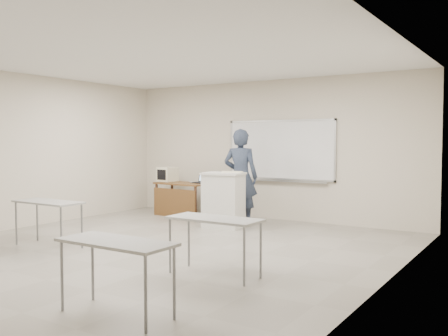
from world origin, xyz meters
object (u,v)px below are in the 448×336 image
Objects in this scene: laptop at (201,181)px; mouse at (192,182)px; keyboard at (232,172)px; instructor_desk at (180,193)px; podium at (223,200)px; whiteboard at (280,151)px; crt_monitor at (168,174)px; presenter at (241,177)px.

laptop reaches higher than mouse.
laptop is 0.75× the size of keyboard.
mouse is (0.20, 0.16, 0.25)m from instructor_desk.
podium is 3.50× the size of laptop.
whiteboard is at bearing 23.37° from mouse.
crt_monitor is 0.77m from mouse.
presenter is at bearing 74.12° from podium.
whiteboard is 1.90m from laptop.
mouse is 0.25× the size of keyboard.
crt_monitor is at bearing -168.43° from whiteboard.
whiteboard is 1.93× the size of instructor_desk.
whiteboard reaches higher than mouse.
presenter reaches higher than keyboard.
crt_monitor is (-0.55, 0.23, 0.39)m from instructor_desk.
podium is 0.68m from presenter.
keyboard is at bearing -21.06° from mouse.
mouse is at bearing -161.98° from whiteboard.
keyboard is (1.55, -0.77, 0.32)m from mouse.
laptop is (0.95, 0.03, -0.11)m from crt_monitor.
keyboard is at bearing 86.14° from presenter.
podium reaches higher than instructor_desk.
laptop is (-1.20, 0.95, 0.26)m from podium.
podium is at bearing -19.40° from instructor_desk.
whiteboard is 2.44m from instructor_desk.
podium is 10.71× the size of mouse.
instructor_desk is at bearing -159.69° from whiteboard.
podium is 0.57m from keyboard.
crt_monitor is at bearing 149.13° from podium.
crt_monitor is 4.07× the size of mouse.
mouse is (-1.40, 0.85, 0.23)m from podium.
presenter is (2.23, -0.40, 0.05)m from crt_monitor.
keyboard is (-0.35, -1.39, -0.39)m from whiteboard.
presenter reaches higher than laptop.
whiteboard is 2.30× the size of podium.
whiteboard reaches higher than crt_monitor.
laptop is 0.16× the size of presenter.
mouse is at bearing -145.88° from laptop.
whiteboard is at bearing 59.03° from keyboard.
instructor_desk is at bearing -18.85° from presenter.
mouse is 0.05× the size of presenter.
instructor_desk is 0.56m from laptop.
crt_monitor reaches higher than mouse.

